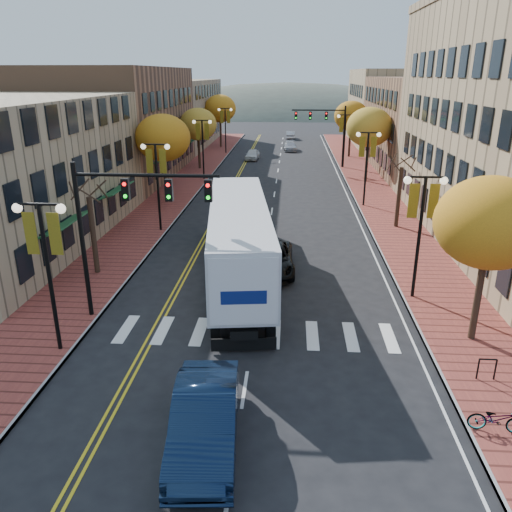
% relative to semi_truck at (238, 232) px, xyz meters
% --- Properties ---
extents(ground, '(200.00, 200.00, 0.00)m').
position_rel_semi_truck_xyz_m(ground, '(1.26, -8.39, -2.51)').
color(ground, black).
rests_on(ground, ground).
extents(sidewalk_left, '(4.00, 85.00, 0.15)m').
position_rel_semi_truck_xyz_m(sidewalk_left, '(-7.74, 24.11, -2.43)').
color(sidewalk_left, brown).
rests_on(sidewalk_left, ground).
extents(sidewalk_right, '(4.00, 85.00, 0.15)m').
position_rel_semi_truck_xyz_m(sidewalk_right, '(10.26, 24.11, -2.43)').
color(sidewalk_right, brown).
rests_on(sidewalk_right, ground).
extents(building_left_mid, '(12.00, 24.00, 11.00)m').
position_rel_semi_truck_xyz_m(building_left_mid, '(-15.74, 27.61, 2.99)').
color(building_left_mid, brown).
rests_on(building_left_mid, ground).
extents(building_left_far, '(12.00, 26.00, 9.50)m').
position_rel_semi_truck_xyz_m(building_left_far, '(-15.74, 52.61, 2.24)').
color(building_left_far, '#9E8966').
rests_on(building_left_far, ground).
extents(building_right_mid, '(15.00, 24.00, 10.00)m').
position_rel_semi_truck_xyz_m(building_right_mid, '(19.76, 33.61, 2.49)').
color(building_right_mid, brown).
rests_on(building_right_mid, ground).
extents(building_right_far, '(15.00, 20.00, 11.00)m').
position_rel_semi_truck_xyz_m(building_right_far, '(19.76, 55.61, 2.99)').
color(building_right_far, '#9E8966').
rests_on(building_right_far, ground).
extents(tree_left_a, '(0.28, 0.28, 4.20)m').
position_rel_semi_truck_xyz_m(tree_left_a, '(-7.74, -0.39, -0.26)').
color(tree_left_a, '#382619').
rests_on(tree_left_a, sidewalk_left).
extents(tree_left_b, '(4.48, 4.48, 7.21)m').
position_rel_semi_truck_xyz_m(tree_left_b, '(-7.74, 15.61, 2.94)').
color(tree_left_b, '#382619').
rests_on(tree_left_b, sidewalk_left).
extents(tree_left_c, '(4.16, 4.16, 6.69)m').
position_rel_semi_truck_xyz_m(tree_left_c, '(-7.74, 31.61, 2.55)').
color(tree_left_c, '#382619').
rests_on(tree_left_c, sidewalk_left).
extents(tree_left_d, '(4.61, 4.61, 7.42)m').
position_rel_semi_truck_xyz_m(tree_left_d, '(-7.74, 49.61, 3.09)').
color(tree_left_d, '#382619').
rests_on(tree_left_d, sidewalk_left).
extents(tree_right_a, '(4.16, 4.16, 6.69)m').
position_rel_semi_truck_xyz_m(tree_right_a, '(10.26, -6.39, 2.55)').
color(tree_right_a, '#382619').
rests_on(tree_right_a, sidewalk_right).
extents(tree_right_b, '(0.28, 0.28, 4.20)m').
position_rel_semi_truck_xyz_m(tree_right_b, '(10.26, 9.61, -0.26)').
color(tree_right_b, '#382619').
rests_on(tree_right_b, sidewalk_right).
extents(tree_right_c, '(4.48, 4.48, 7.21)m').
position_rel_semi_truck_xyz_m(tree_right_c, '(10.26, 25.61, 2.94)').
color(tree_right_c, '#382619').
rests_on(tree_right_c, sidewalk_right).
extents(tree_right_d, '(4.35, 4.35, 7.00)m').
position_rel_semi_truck_xyz_m(tree_right_d, '(10.26, 41.61, 2.78)').
color(tree_right_d, '#382619').
rests_on(tree_right_d, sidewalk_right).
extents(lamp_left_a, '(1.96, 0.36, 6.05)m').
position_rel_semi_truck_xyz_m(lamp_left_a, '(-6.24, -8.39, 1.79)').
color(lamp_left_a, black).
rests_on(lamp_left_a, ground).
extents(lamp_left_b, '(1.96, 0.36, 6.05)m').
position_rel_semi_truck_xyz_m(lamp_left_b, '(-6.24, 7.61, 1.79)').
color(lamp_left_b, black).
rests_on(lamp_left_b, ground).
extents(lamp_left_c, '(1.96, 0.36, 6.05)m').
position_rel_semi_truck_xyz_m(lamp_left_c, '(-6.24, 25.61, 1.79)').
color(lamp_left_c, black).
rests_on(lamp_left_c, ground).
extents(lamp_left_d, '(1.96, 0.36, 6.05)m').
position_rel_semi_truck_xyz_m(lamp_left_d, '(-6.24, 43.61, 1.79)').
color(lamp_left_d, black).
rests_on(lamp_left_d, ground).
extents(lamp_right_a, '(1.96, 0.36, 6.05)m').
position_rel_semi_truck_xyz_m(lamp_right_a, '(8.76, -2.39, 1.79)').
color(lamp_right_a, black).
rests_on(lamp_right_a, ground).
extents(lamp_right_b, '(1.96, 0.36, 6.05)m').
position_rel_semi_truck_xyz_m(lamp_right_b, '(8.76, 15.61, 1.79)').
color(lamp_right_b, black).
rests_on(lamp_right_b, ground).
extents(lamp_right_c, '(1.96, 0.36, 6.05)m').
position_rel_semi_truck_xyz_m(lamp_right_c, '(8.76, 33.61, 1.79)').
color(lamp_right_c, black).
rests_on(lamp_right_c, ground).
extents(traffic_mast_near, '(6.10, 0.35, 7.00)m').
position_rel_semi_truck_xyz_m(traffic_mast_near, '(-4.22, -5.39, 2.41)').
color(traffic_mast_near, black).
rests_on(traffic_mast_near, ground).
extents(traffic_mast_far, '(6.10, 0.34, 7.00)m').
position_rel_semi_truck_xyz_m(traffic_mast_far, '(6.73, 33.61, 2.41)').
color(traffic_mast_far, black).
rests_on(traffic_mast_far, ground).
extents(semi_truck, '(4.88, 17.38, 4.29)m').
position_rel_semi_truck_xyz_m(semi_truck, '(0.00, 0.00, 0.00)').
color(semi_truck, black).
rests_on(semi_truck, ground).
extents(navy_sedan, '(2.28, 5.43, 1.75)m').
position_rel_semi_truck_xyz_m(navy_sedan, '(0.36, -13.16, -1.64)').
color(navy_sedan, black).
rests_on(navy_sedan, ground).
extents(black_suv, '(2.65, 5.34, 1.46)m').
position_rel_semi_truck_xyz_m(black_suv, '(1.76, 0.76, -1.78)').
color(black_suv, black).
rests_on(black_suv, ground).
extents(car_far_white, '(1.81, 3.99, 1.33)m').
position_rel_semi_truck_xyz_m(car_far_white, '(-2.23, 38.89, -1.84)').
color(car_far_white, silver).
rests_on(car_far_white, ground).
extents(car_far_silver, '(2.03, 4.51, 1.28)m').
position_rel_semi_truck_xyz_m(car_far_silver, '(2.51, 47.29, -1.87)').
color(car_far_silver, '#A9A9B1').
rests_on(car_far_silver, ground).
extents(car_far_oncoming, '(1.42, 3.94, 1.29)m').
position_rel_semi_truck_xyz_m(car_far_oncoming, '(2.50, 60.80, -1.86)').
color(car_far_oncoming, '#B3B2BB').
rests_on(car_far_oncoming, ground).
extents(bicycle, '(1.73, 0.75, 0.88)m').
position_rel_semi_truck_xyz_m(bicycle, '(9.06, -12.19, -1.92)').
color(bicycle, gray).
rests_on(bicycle, sidewalk_right).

